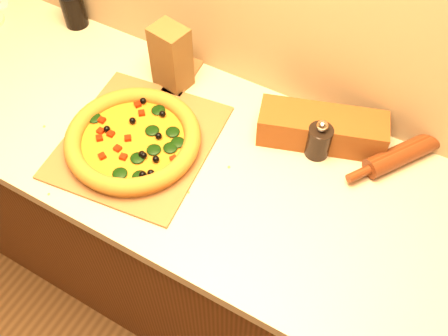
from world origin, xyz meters
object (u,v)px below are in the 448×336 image
at_px(pizza_peel, 142,137).
at_px(dark_jar, 73,7).
at_px(pizza, 133,139).
at_px(pepper_grinder, 319,141).
at_px(rolling_pin, 412,150).

bearing_deg(pizza_peel, dark_jar, 140.67).
bearing_deg(pizza, dark_jar, 144.69).
bearing_deg(pizza, pepper_grinder, 27.33).
distance_m(pepper_grinder, dark_jar, 0.96).
distance_m(pizza_peel, rolling_pin, 0.75).
xyz_separation_m(pizza_peel, rolling_pin, (0.69, 0.31, 0.02)).
xyz_separation_m(pepper_grinder, dark_jar, (-0.95, 0.12, 0.01)).
bearing_deg(rolling_pin, pizza_peel, -155.51).
bearing_deg(pizza, rolling_pin, 27.14).
relative_size(pizza_peel, rolling_pin, 1.68).
xyz_separation_m(pizza, rolling_pin, (0.68, 0.35, -0.00)).
height_order(pizza, rolling_pin, pizza).
distance_m(pizza_peel, pepper_grinder, 0.50).
bearing_deg(pizza_peel, pizza, -93.54).
distance_m(pizza, pepper_grinder, 0.51).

